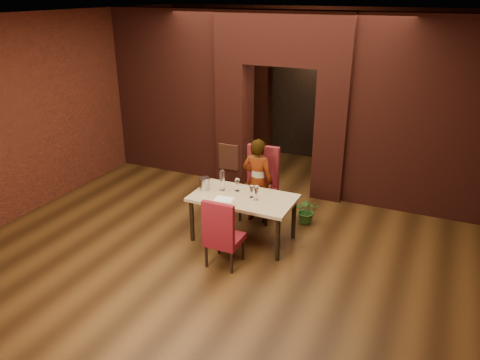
% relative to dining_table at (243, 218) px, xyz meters
% --- Properties ---
extents(floor, '(8.00, 8.00, 0.00)m').
position_rel_dining_table_xyz_m(floor, '(-0.19, 0.16, -0.35)').
color(floor, '#412810').
rests_on(floor, ground).
extents(ceiling, '(7.00, 8.00, 0.04)m').
position_rel_dining_table_xyz_m(ceiling, '(-0.19, 0.16, 2.85)').
color(ceiling, silver).
rests_on(ceiling, ground).
extents(wall_back, '(7.00, 0.04, 3.20)m').
position_rel_dining_table_xyz_m(wall_back, '(-0.19, 4.16, 1.25)').
color(wall_back, maroon).
rests_on(wall_back, ground).
extents(wall_front, '(7.00, 0.04, 3.20)m').
position_rel_dining_table_xyz_m(wall_front, '(-0.19, -3.84, 1.25)').
color(wall_front, maroon).
rests_on(wall_front, ground).
extents(wall_left, '(0.04, 8.00, 3.20)m').
position_rel_dining_table_xyz_m(wall_left, '(-3.69, 0.16, 1.25)').
color(wall_left, maroon).
rests_on(wall_left, ground).
extents(pillar_left, '(0.55, 0.55, 2.30)m').
position_rel_dining_table_xyz_m(pillar_left, '(-1.14, 2.16, 0.80)').
color(pillar_left, maroon).
rests_on(pillar_left, ground).
extents(pillar_right, '(0.55, 0.55, 2.30)m').
position_rel_dining_table_xyz_m(pillar_right, '(0.76, 2.16, 0.80)').
color(pillar_right, maroon).
rests_on(pillar_right, ground).
extents(lintel, '(2.45, 0.55, 0.90)m').
position_rel_dining_table_xyz_m(lintel, '(-0.19, 2.16, 2.40)').
color(lintel, maroon).
rests_on(lintel, ground).
extents(wing_wall_left, '(2.28, 0.35, 3.20)m').
position_rel_dining_table_xyz_m(wing_wall_left, '(-2.56, 2.16, 1.25)').
color(wing_wall_left, maroon).
rests_on(wing_wall_left, ground).
extents(wing_wall_right, '(2.28, 0.35, 3.20)m').
position_rel_dining_table_xyz_m(wing_wall_right, '(2.17, 2.16, 1.25)').
color(wing_wall_right, maroon).
rests_on(wing_wall_right, ground).
extents(vent_panel, '(0.40, 0.03, 0.50)m').
position_rel_dining_table_xyz_m(vent_panel, '(-1.14, 1.86, 0.20)').
color(vent_panel, '#A65030').
rests_on(vent_panel, ground).
extents(rear_door, '(0.90, 0.08, 2.10)m').
position_rel_dining_table_xyz_m(rear_door, '(-0.59, 4.10, 0.70)').
color(rear_door, black).
rests_on(rear_door, ground).
extents(rear_door_frame, '(1.02, 0.04, 2.22)m').
position_rel_dining_table_xyz_m(rear_door_frame, '(-0.59, 4.06, 0.70)').
color(rear_door_frame, black).
rests_on(rear_door_frame, ground).
extents(dining_table, '(1.51, 0.85, 0.71)m').
position_rel_dining_table_xyz_m(dining_table, '(0.00, 0.00, 0.00)').
color(dining_table, tan).
rests_on(dining_table, ground).
extents(chair_far, '(0.55, 0.55, 1.18)m').
position_rel_dining_table_xyz_m(chair_far, '(-0.07, 0.76, 0.24)').
color(chair_far, maroon).
rests_on(chair_far, ground).
extents(chair_near, '(0.45, 0.45, 0.99)m').
position_rel_dining_table_xyz_m(chair_near, '(0.05, -0.72, 0.14)').
color(chair_near, maroon).
rests_on(chair_near, ground).
extents(person_seated, '(0.51, 0.34, 1.39)m').
position_rel_dining_table_xyz_m(person_seated, '(-0.05, 0.67, 0.34)').
color(person_seated, silver).
rests_on(person_seated, ground).
extents(wine_glass_a, '(0.08, 0.08, 0.19)m').
position_rel_dining_table_xyz_m(wine_glass_a, '(-0.16, 0.15, 0.45)').
color(wine_glass_a, white).
rests_on(wine_glass_a, dining_table).
extents(wine_glass_b, '(0.07, 0.07, 0.18)m').
position_rel_dining_table_xyz_m(wine_glass_b, '(0.12, 0.03, 0.44)').
color(wine_glass_b, white).
rests_on(wine_glass_b, dining_table).
extents(wine_glass_c, '(0.09, 0.09, 0.21)m').
position_rel_dining_table_xyz_m(wine_glass_c, '(0.22, -0.03, 0.46)').
color(wine_glass_c, white).
rests_on(wine_glass_c, dining_table).
extents(tasting_sheet, '(0.28, 0.22, 0.00)m').
position_rel_dining_table_xyz_m(tasting_sheet, '(-0.21, -0.20, 0.36)').
color(tasting_sheet, white).
rests_on(tasting_sheet, dining_table).
extents(wine_bucket, '(0.16, 0.16, 0.19)m').
position_rel_dining_table_xyz_m(wine_bucket, '(-0.64, -0.00, 0.45)').
color(wine_bucket, '#ABABB2').
rests_on(wine_bucket, dining_table).
extents(water_bottle, '(0.08, 0.08, 0.33)m').
position_rel_dining_table_xyz_m(water_bottle, '(-0.39, 0.09, 0.52)').
color(water_bottle, white).
rests_on(water_bottle, dining_table).
extents(potted_plant, '(0.46, 0.42, 0.44)m').
position_rel_dining_table_xyz_m(potted_plant, '(0.72, 0.90, -0.13)').
color(potted_plant, '#2A5D1E').
rests_on(potted_plant, ground).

